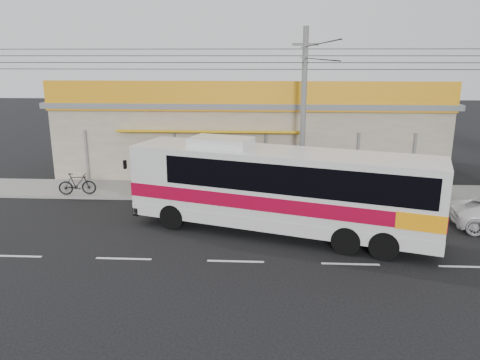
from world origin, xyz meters
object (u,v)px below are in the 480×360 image
(coach_bus, at_px, (285,186))
(motorbike_dark, at_px, (77,184))
(utility_pole, at_px, (305,58))
(motorbike_red, at_px, (150,174))

(coach_bus, xyz_separation_m, motorbike_dark, (-10.29, 4.43, -1.31))
(coach_bus, bearing_deg, motorbike_dark, 174.72)
(motorbike_dark, bearing_deg, utility_pole, -95.25)
(motorbike_dark, bearing_deg, coach_bus, -122.07)
(coach_bus, distance_m, motorbike_dark, 11.28)
(utility_pole, bearing_deg, motorbike_red, 168.31)
(coach_bus, distance_m, utility_pole, 7.14)
(utility_pole, bearing_deg, motorbike_dark, -176.46)
(coach_bus, distance_m, motorbike_red, 9.97)
(coach_bus, relative_size, utility_pole, 0.37)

